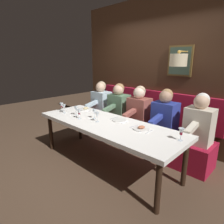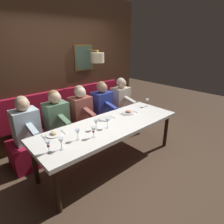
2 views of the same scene
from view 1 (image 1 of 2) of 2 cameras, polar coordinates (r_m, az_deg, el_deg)
ground_plane at (r=3.35m, az=-1.68°, el=-15.22°), size 12.00×12.00×0.00m
dining_table at (r=3.06m, az=-1.78°, el=-4.26°), size 0.90×2.56×0.74m
banquette_bench at (r=3.86m, az=7.84°, el=-7.33°), size 0.52×2.76×0.45m
back_wall_panel at (r=4.05m, az=13.45°, el=10.17°), size 0.59×3.96×2.90m
diner_nearest at (r=3.17m, az=24.69°, el=-2.40°), size 0.60×0.40×0.79m
diner_near at (r=3.39m, az=15.55°, el=-0.44°), size 0.60×0.40×0.79m
diner_middle at (r=3.66m, az=8.16°, el=1.16°), size 0.60×0.40×0.79m
diner_far at (r=3.99m, az=2.01°, el=2.47°), size 0.60×0.40×0.79m
diner_farthest at (r=4.36m, az=-3.28°, el=3.58°), size 0.60×0.40×0.79m
place_setting_0 at (r=3.14m, az=2.22°, el=-2.42°), size 0.24×0.32×0.01m
place_setting_1 at (r=3.84m, az=-7.86°, el=0.92°), size 0.24×0.32×0.05m
place_setting_2 at (r=2.78m, az=8.78°, el=-4.84°), size 0.24×0.32×0.05m
wine_glass_0 at (r=3.81m, az=-14.87°, el=1.96°), size 0.07×0.07×0.16m
wine_glass_1 at (r=3.05m, az=-4.47°, el=-0.86°), size 0.07×0.07×0.16m
wine_glass_2 at (r=2.49m, az=20.02°, el=-5.62°), size 0.07×0.07×0.16m
wine_glass_3 at (r=3.46m, az=-10.73°, el=0.91°), size 0.07×0.07×0.16m
wine_glass_4 at (r=3.66m, az=-14.21°, el=1.49°), size 0.07×0.07×0.16m
wine_glass_5 at (r=3.25m, az=-9.84°, el=-0.02°), size 0.07×0.07×0.16m
wine_glass_6 at (r=3.22m, az=-5.34°, el=-0.00°), size 0.07×0.07×0.16m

